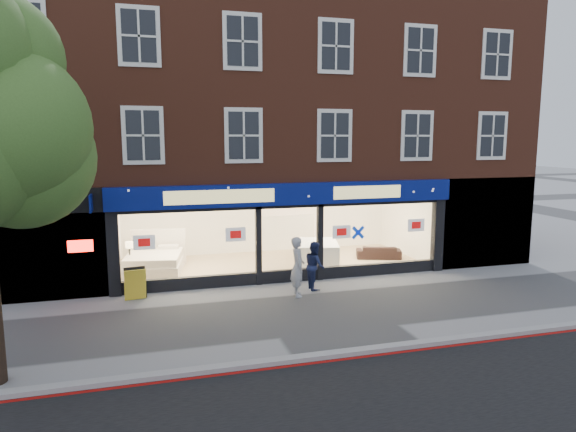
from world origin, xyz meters
name	(u,v)px	position (x,y,z in m)	size (l,w,h in m)	color
ground	(320,311)	(0.00, 0.00, 0.00)	(120.00, 120.00, 0.00)	gray
kerb_line	(367,356)	(0.00, -3.10, 0.01)	(60.00, 0.10, 0.01)	#8C0A07
kerb_stone	(363,351)	(0.00, -2.90, 0.06)	(60.00, 0.25, 0.12)	gray
showroom_floor	(273,265)	(0.00, 5.25, 0.05)	(11.00, 4.50, 0.10)	tan
building	(261,87)	(-0.02, 6.93, 6.67)	(19.00, 8.26, 10.30)	brown
display_bed	(155,261)	(-4.28, 5.30, 0.47)	(2.28, 2.61, 1.31)	silver
bedside_table	(130,266)	(-5.10, 5.18, 0.38)	(0.45, 0.45, 0.55)	brown
mattress_stack	(316,252)	(1.60, 4.97, 0.49)	(2.01, 2.30, 0.77)	white
sofa	(379,252)	(4.13, 4.92, 0.35)	(1.69, 0.66, 0.49)	black
a_board	(135,284)	(-4.90, 2.46, 0.48)	(0.63, 0.40, 0.96)	gold
pedestrian_grey	(298,267)	(-0.19, 1.51, 0.90)	(0.66, 0.43, 1.81)	#9D9EA4
pedestrian_blue	(315,265)	(0.53, 2.05, 0.76)	(0.74, 0.58, 1.52)	#192046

